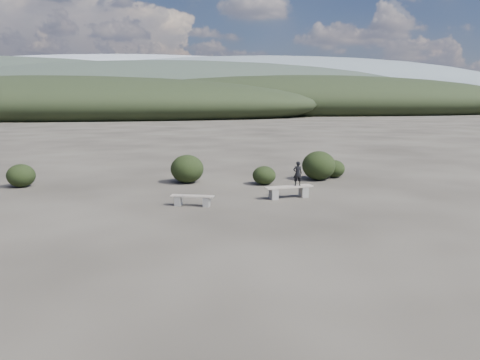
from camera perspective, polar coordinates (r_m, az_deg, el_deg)
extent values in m
plane|color=#2A2620|center=(13.51, 0.13, -7.17)|extent=(1200.00, 1200.00, 0.00)
cube|color=gray|center=(17.72, -7.53, -2.54)|extent=(0.31, 0.37, 0.36)
cube|color=gray|center=(17.44, -4.11, -2.68)|extent=(0.31, 0.37, 0.36)
cube|color=gray|center=(17.53, -5.84, -1.96)|extent=(1.65, 0.80, 0.05)
cube|color=gray|center=(18.70, 4.13, -1.70)|extent=(0.34, 0.43, 0.44)
cube|color=gray|center=(19.25, 7.76, -1.43)|extent=(0.34, 0.43, 0.44)
cube|color=gray|center=(18.92, 5.99, -0.83)|extent=(2.03, 0.78, 0.06)
imported|color=black|center=(18.99, 7.03, 0.80)|extent=(0.37, 0.26, 0.99)
ellipsoid|color=black|center=(22.41, -6.46, 1.36)|extent=(1.57, 1.57, 1.34)
ellipsoid|color=black|center=(21.87, 2.96, 0.57)|extent=(1.09, 1.09, 0.87)
ellipsoid|color=black|center=(23.40, 9.57, 1.75)|extent=(1.64, 1.64, 1.43)
ellipsoid|color=black|center=(24.30, 11.41, 1.36)|extent=(1.08, 1.08, 0.90)
ellipsoid|color=black|center=(23.43, -25.14, 0.49)|extent=(1.24, 1.24, 1.05)
ellipsoid|color=black|center=(105.38, -20.85, 8.53)|extent=(110.00, 40.00, 12.00)
ellipsoid|color=black|center=(128.19, 8.91, 9.37)|extent=(120.00, 44.00, 14.00)
ellipsoid|color=#2F3A2F|center=(172.81, -7.42, 10.24)|extent=(190.00, 64.00, 24.00)
ellipsoid|color=slate|center=(320.98, 5.12, 10.86)|extent=(340.00, 110.00, 44.00)
ellipsoid|color=#9198A3|center=(413.85, -12.02, 10.83)|extent=(460.00, 140.00, 56.00)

